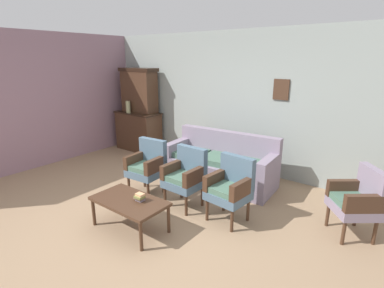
{
  "coord_description": "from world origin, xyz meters",
  "views": [
    {
      "loc": [
        2.84,
        -2.52,
        2.18
      ],
      "look_at": [
        0.07,
        1.1,
        0.85
      ],
      "focal_mm": 27.6,
      "sensor_mm": 36.0,
      "label": 1
    }
  ],
  "objects_px": {
    "book_stack_on_table": "(140,197)",
    "armchair_by_doorway": "(230,186)",
    "side_cabinet": "(139,131)",
    "floral_couch": "(220,165)",
    "armchair_row_middle": "(147,165)",
    "vase_on_cabinet": "(128,107)",
    "armchair_near_cabinet": "(186,175)",
    "wingback_chair_by_fireplace": "(358,199)",
    "coffee_table": "(129,203)"
  },
  "relations": [
    {
      "from": "book_stack_on_table",
      "to": "armchair_by_doorway",
      "type": "bearing_deg",
      "value": 50.13
    },
    {
      "from": "side_cabinet",
      "to": "floral_couch",
      "type": "bearing_deg",
      "value": -10.63
    },
    {
      "from": "armchair_row_middle",
      "to": "armchair_by_doorway",
      "type": "distance_m",
      "value": 1.52
    },
    {
      "from": "armchair_row_middle",
      "to": "vase_on_cabinet",
      "type": "bearing_deg",
      "value": 145.57
    },
    {
      "from": "armchair_row_middle",
      "to": "armchair_near_cabinet",
      "type": "relative_size",
      "value": 1.0
    },
    {
      "from": "wingback_chair_by_fireplace",
      "to": "book_stack_on_table",
      "type": "relative_size",
      "value": 6.37
    },
    {
      "from": "vase_on_cabinet",
      "to": "armchair_row_middle",
      "type": "xyz_separation_m",
      "value": [
        2.06,
        -1.41,
        -0.57
      ]
    },
    {
      "from": "floral_couch",
      "to": "wingback_chair_by_fireplace",
      "type": "height_order",
      "value": "same"
    },
    {
      "from": "book_stack_on_table",
      "to": "side_cabinet",
      "type": "bearing_deg",
      "value": 137.56
    },
    {
      "from": "armchair_near_cabinet",
      "to": "floral_couch",
      "type": "bearing_deg",
      "value": 92.46
    },
    {
      "from": "armchair_row_middle",
      "to": "coffee_table",
      "type": "xyz_separation_m",
      "value": [
        0.61,
        -0.92,
        -0.12
      ]
    },
    {
      "from": "wingback_chair_by_fireplace",
      "to": "side_cabinet",
      "type": "bearing_deg",
      "value": 169.88
    },
    {
      "from": "side_cabinet",
      "to": "book_stack_on_table",
      "type": "distance_m",
      "value": 3.63
    },
    {
      "from": "wingback_chair_by_fireplace",
      "to": "armchair_near_cabinet",
      "type": "bearing_deg",
      "value": -162.73
    },
    {
      "from": "side_cabinet",
      "to": "armchair_near_cabinet",
      "type": "height_order",
      "value": "side_cabinet"
    },
    {
      "from": "armchair_by_doorway",
      "to": "armchair_row_middle",
      "type": "bearing_deg",
      "value": -176.65
    },
    {
      "from": "armchair_by_doorway",
      "to": "wingback_chair_by_fireplace",
      "type": "bearing_deg",
      "value": 23.57
    },
    {
      "from": "floral_couch",
      "to": "wingback_chair_by_fireplace",
      "type": "relative_size",
      "value": 2.24
    },
    {
      "from": "vase_on_cabinet",
      "to": "armchair_by_doorway",
      "type": "distance_m",
      "value": 3.86
    },
    {
      "from": "side_cabinet",
      "to": "coffee_table",
      "type": "distance_m",
      "value": 3.59
    },
    {
      "from": "floral_couch",
      "to": "book_stack_on_table",
      "type": "height_order",
      "value": "floral_couch"
    },
    {
      "from": "coffee_table",
      "to": "floral_couch",
      "type": "bearing_deg",
      "value": 86.49
    },
    {
      "from": "vase_on_cabinet",
      "to": "book_stack_on_table",
      "type": "xyz_separation_m",
      "value": [
        2.8,
        -2.27,
        -0.6
      ]
    },
    {
      "from": "vase_on_cabinet",
      "to": "armchair_row_middle",
      "type": "bearing_deg",
      "value": -34.43
    },
    {
      "from": "armchair_near_cabinet",
      "to": "wingback_chair_by_fireplace",
      "type": "xyz_separation_m",
      "value": [
        2.2,
        0.68,
        0.0
      ]
    },
    {
      "from": "side_cabinet",
      "to": "armchair_row_middle",
      "type": "height_order",
      "value": "side_cabinet"
    },
    {
      "from": "armchair_row_middle",
      "to": "coffee_table",
      "type": "bearing_deg",
      "value": -56.59
    },
    {
      "from": "vase_on_cabinet",
      "to": "armchair_near_cabinet",
      "type": "height_order",
      "value": "vase_on_cabinet"
    },
    {
      "from": "side_cabinet",
      "to": "wingback_chair_by_fireplace",
      "type": "relative_size",
      "value": 1.28
    },
    {
      "from": "armchair_row_middle",
      "to": "armchair_near_cabinet",
      "type": "bearing_deg",
      "value": 2.9
    },
    {
      "from": "armchair_row_middle",
      "to": "book_stack_on_table",
      "type": "distance_m",
      "value": 1.13
    },
    {
      "from": "side_cabinet",
      "to": "armchair_by_doorway",
      "type": "height_order",
      "value": "side_cabinet"
    },
    {
      "from": "side_cabinet",
      "to": "vase_on_cabinet",
      "type": "height_order",
      "value": "vase_on_cabinet"
    },
    {
      "from": "coffee_table",
      "to": "armchair_row_middle",
      "type": "bearing_deg",
      "value": 123.41
    },
    {
      "from": "side_cabinet",
      "to": "armchair_by_doorway",
      "type": "relative_size",
      "value": 1.28
    },
    {
      "from": "vase_on_cabinet",
      "to": "coffee_table",
      "type": "xyz_separation_m",
      "value": [
        2.67,
        -2.33,
        -0.69
      ]
    },
    {
      "from": "book_stack_on_table",
      "to": "armchair_near_cabinet",
      "type": "bearing_deg",
      "value": 87.39
    },
    {
      "from": "armchair_by_doorway",
      "to": "coffee_table",
      "type": "distance_m",
      "value": 1.37
    },
    {
      "from": "side_cabinet",
      "to": "armchair_near_cabinet",
      "type": "distance_m",
      "value": 3.14
    },
    {
      "from": "floral_couch",
      "to": "wingback_chair_by_fireplace",
      "type": "distance_m",
      "value": 2.28
    },
    {
      "from": "floral_couch",
      "to": "wingback_chair_by_fireplace",
      "type": "xyz_separation_m",
      "value": [
        2.24,
        -0.38,
        0.17
      ]
    },
    {
      "from": "floral_couch",
      "to": "armchair_by_doorway",
      "type": "relative_size",
      "value": 2.24
    },
    {
      "from": "side_cabinet",
      "to": "armchair_by_doorway",
      "type": "distance_m",
      "value": 3.78
    },
    {
      "from": "vase_on_cabinet",
      "to": "wingback_chair_by_fireplace",
      "type": "height_order",
      "value": "vase_on_cabinet"
    },
    {
      "from": "armchair_near_cabinet",
      "to": "coffee_table",
      "type": "height_order",
      "value": "armchair_near_cabinet"
    },
    {
      "from": "armchair_by_doorway",
      "to": "wingback_chair_by_fireplace",
      "type": "xyz_separation_m",
      "value": [
        1.45,
        0.63,
        0.0
      ]
    },
    {
      "from": "armchair_near_cabinet",
      "to": "armchair_row_middle",
      "type": "bearing_deg",
      "value": -177.1
    },
    {
      "from": "side_cabinet",
      "to": "armchair_row_middle",
      "type": "bearing_deg",
      "value": -39.41
    },
    {
      "from": "floral_couch",
      "to": "book_stack_on_table",
      "type": "xyz_separation_m",
      "value": [
        0.0,
        -1.95,
        0.14
      ]
    },
    {
      "from": "vase_on_cabinet",
      "to": "armchair_by_doorway",
      "type": "bearing_deg",
      "value": -20.3
    }
  ]
}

